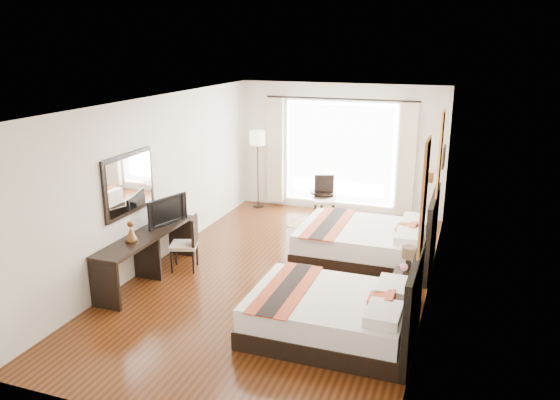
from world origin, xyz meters
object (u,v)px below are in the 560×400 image
(television, at_px, (164,210))
(fruit_bowl, at_px, (323,190))
(bed_far, at_px, (369,242))
(console_desk, at_px, (147,257))
(vase, at_px, (403,273))
(floor_lamp, at_px, (258,143))
(desk_chair, at_px, (186,253))
(nightstand, at_px, (406,289))
(table_lamp, at_px, (409,254))
(window_chair, at_px, (324,207))
(side_table, at_px, (322,204))
(bed_near, at_px, (336,313))

(television, height_order, fruit_bowl, television)
(bed_far, bearing_deg, console_desk, -148.42)
(vase, distance_m, console_desk, 3.96)
(floor_lamp, bearing_deg, television, -92.54)
(desk_chair, bearing_deg, console_desk, 36.76)
(floor_lamp, bearing_deg, vase, -46.40)
(nightstand, relative_size, table_lamp, 1.46)
(window_chair, bearing_deg, nightstand, 14.07)
(bed_far, xyz_separation_m, desk_chair, (-2.79, -1.40, -0.05))
(side_table, bearing_deg, console_desk, -113.82)
(console_desk, bearing_deg, floor_lamp, 87.52)
(console_desk, distance_m, window_chair, 4.23)
(desk_chair, xyz_separation_m, fruit_bowl, (1.39, 3.46, 0.32))
(fruit_bowl, bearing_deg, console_desk, -113.80)
(floor_lamp, distance_m, window_chair, 2.11)
(bed_far, xyz_separation_m, side_table, (-1.41, 2.04, -0.04))
(side_table, relative_size, fruit_bowl, 2.81)
(desk_chair, bearing_deg, table_lamp, 162.52)
(nightstand, bearing_deg, console_desk, -173.10)
(table_lamp, relative_size, floor_lamp, 0.20)
(floor_lamp, relative_size, side_table, 3.05)
(bed_far, height_order, television, bed_far)
(television, distance_m, fruit_bowl, 3.90)
(bed_far, distance_m, television, 3.51)
(bed_near, relative_size, bed_far, 0.93)
(console_desk, bearing_deg, bed_far, 31.58)
(console_desk, bearing_deg, television, 87.92)
(bed_near, xyz_separation_m, table_lamp, (0.74, 1.29, 0.42))
(table_lamp, distance_m, window_chair, 3.85)
(table_lamp, xyz_separation_m, desk_chair, (-3.60, -0.06, -0.46))
(television, bearing_deg, desk_chair, -74.72)
(table_lamp, xyz_separation_m, vase, (-0.03, -0.30, -0.17))
(vase, relative_size, fruit_bowl, 0.58)
(television, bearing_deg, bed_near, -94.67)
(bed_near, bearing_deg, fruit_bowl, 107.44)
(nightstand, distance_m, table_lamp, 0.51)
(fruit_bowl, bearing_deg, table_lamp, -56.99)
(nightstand, relative_size, side_table, 0.87)
(vase, relative_size, window_chair, 0.12)
(bed_near, relative_size, desk_chair, 2.32)
(nightstand, relative_size, desk_chair, 0.55)
(console_desk, xyz_separation_m, television, (0.02, 0.55, 0.61))
(nightstand, xyz_separation_m, desk_chair, (-3.61, 0.06, 0.04))
(bed_far, distance_m, side_table, 2.48)
(fruit_bowl, distance_m, window_chair, 0.39)
(side_table, xyz_separation_m, window_chair, (0.11, -0.20, 0.00))
(television, distance_m, side_table, 3.92)
(television, bearing_deg, side_table, -10.58)
(nightstand, xyz_separation_m, table_lamp, (-0.01, 0.12, 0.49))
(fruit_bowl, bearing_deg, television, -116.81)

